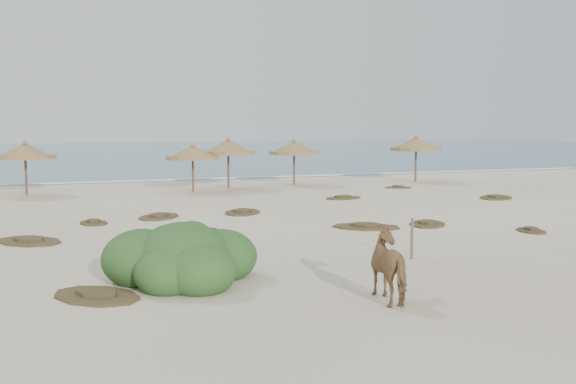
% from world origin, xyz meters
% --- Properties ---
extents(ground, '(160.00, 160.00, 0.00)m').
position_xyz_m(ground, '(0.00, 0.00, 0.00)').
color(ground, beige).
rests_on(ground, ground).
extents(ocean, '(200.00, 100.00, 0.01)m').
position_xyz_m(ocean, '(0.00, 75.00, 0.00)').
color(ocean, '#275675').
rests_on(ocean, ground).
extents(foam_line, '(70.00, 0.60, 0.01)m').
position_xyz_m(foam_line, '(0.00, 26.00, 0.00)').
color(foam_line, silver).
rests_on(foam_line, ground).
extents(palapa_2, '(3.51, 3.51, 3.02)m').
position_xyz_m(palapa_2, '(-9.39, 19.06, 2.34)').
color(palapa_2, brown).
rests_on(palapa_2, ground).
extents(palapa_3, '(3.77, 3.77, 2.83)m').
position_xyz_m(palapa_3, '(-0.58, 17.57, 2.20)').
color(palapa_3, brown).
rests_on(palapa_3, ground).
extents(palapa_4, '(4.20, 4.20, 3.12)m').
position_xyz_m(palapa_4, '(1.85, 18.85, 2.42)').
color(palapa_4, brown).
rests_on(palapa_4, ground).
extents(palapa_5, '(3.60, 3.60, 2.97)m').
position_xyz_m(palapa_5, '(6.36, 19.62, 2.31)').
color(palapa_5, brown).
rests_on(palapa_5, ground).
extents(palapa_6, '(3.81, 3.81, 3.19)m').
position_xyz_m(palapa_6, '(14.90, 19.03, 2.48)').
color(palapa_6, brown).
rests_on(palapa_6, ground).
extents(horse, '(0.97, 1.87, 1.53)m').
position_xyz_m(horse, '(-1.32, -6.37, 0.76)').
color(horse, '#956C44').
rests_on(horse, ground).
extents(fence_post_near, '(0.10, 0.10, 1.17)m').
position_xyz_m(fence_post_near, '(1.34, -2.74, 0.59)').
color(fence_post_near, brown).
rests_on(fence_post_near, ground).
extents(bush, '(3.81, 3.35, 1.71)m').
position_xyz_m(bush, '(-5.26, -3.17, 0.56)').
color(bush, '#305725').
rests_on(bush, ground).
extents(scrub_1, '(2.80, 2.92, 0.16)m').
position_xyz_m(scrub_1, '(-8.91, 3.89, 0.05)').
color(scrub_1, '#4D3F22').
rests_on(scrub_1, ground).
extents(scrub_2, '(1.78, 1.51, 0.16)m').
position_xyz_m(scrub_2, '(-3.05, 3.62, 0.05)').
color(scrub_2, '#4D3F22').
rests_on(scrub_2, ground).
extents(scrub_3, '(2.39, 2.74, 0.16)m').
position_xyz_m(scrub_3, '(-0.45, 8.14, 0.05)').
color(scrub_3, '#4D3F22').
rests_on(scrub_3, ground).
extents(scrub_4, '(2.31, 2.45, 0.16)m').
position_xyz_m(scrub_4, '(5.21, 2.48, 0.05)').
color(scrub_4, '#4D3F22').
rests_on(scrub_4, ground).
extents(scrub_5, '(2.94, 2.89, 0.16)m').
position_xyz_m(scrub_5, '(13.50, 8.93, 0.05)').
color(scrub_5, '#4D3F22').
rests_on(scrub_5, ground).
extents(scrub_7, '(2.36, 1.84, 0.16)m').
position_xyz_m(scrub_7, '(5.98, 11.56, 0.05)').
color(scrub_7, '#4D3F22').
rests_on(scrub_7, ground).
extents(scrub_9, '(3.02, 2.75, 0.16)m').
position_xyz_m(scrub_9, '(2.72, 2.71, 0.05)').
color(scrub_9, '#4D3F22').
rests_on(scrub_9, ground).
extents(scrub_10, '(1.90, 1.63, 0.16)m').
position_xyz_m(scrub_10, '(11.51, 15.46, 0.05)').
color(scrub_10, '#4D3F22').
rests_on(scrub_10, ground).
extents(scrub_11, '(2.54, 2.65, 0.16)m').
position_xyz_m(scrub_11, '(-7.33, -3.82, 0.05)').
color(scrub_11, '#4D3F22').
rests_on(scrub_11, ground).
extents(scrub_12, '(1.19, 1.56, 0.16)m').
position_xyz_m(scrub_12, '(7.82, -0.16, 0.05)').
color(scrub_12, '#4D3F22').
rests_on(scrub_12, ground).
extents(scrub_13, '(2.50, 2.73, 0.16)m').
position_xyz_m(scrub_13, '(-4.05, 8.02, 0.05)').
color(scrub_13, '#4D3F22').
rests_on(scrub_13, ground).
extents(scrub_14, '(1.21, 1.70, 0.16)m').
position_xyz_m(scrub_14, '(-6.68, 7.26, 0.05)').
color(scrub_14, '#4D3F22').
rests_on(scrub_14, ground).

